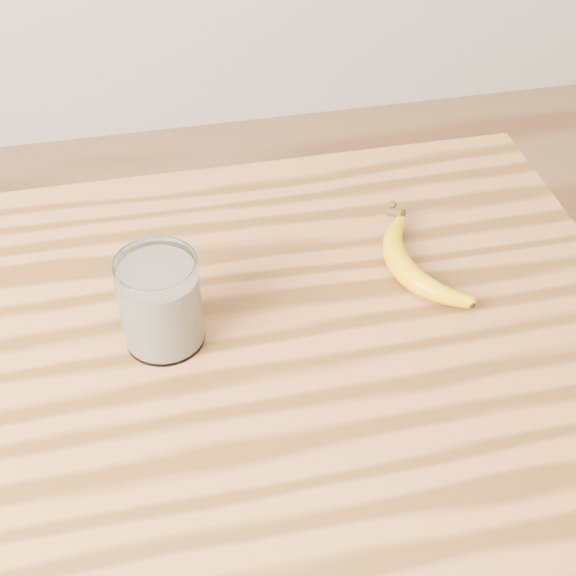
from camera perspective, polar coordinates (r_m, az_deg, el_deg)
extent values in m
cube|color=#A36936|center=(0.90, -10.76, -7.95)|extent=(1.20, 0.80, 0.04)
cylinder|color=brown|center=(1.54, 10.96, -5.66)|extent=(0.06, 0.06, 0.86)
cylinder|color=white|center=(0.89, -9.05, -0.98)|extent=(0.09, 0.09, 0.11)
torus|color=white|center=(0.85, -9.45, 1.72)|extent=(0.09, 0.09, 0.00)
cylinder|color=beige|center=(0.90, -9.00, -1.36)|extent=(0.08, 0.08, 0.09)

